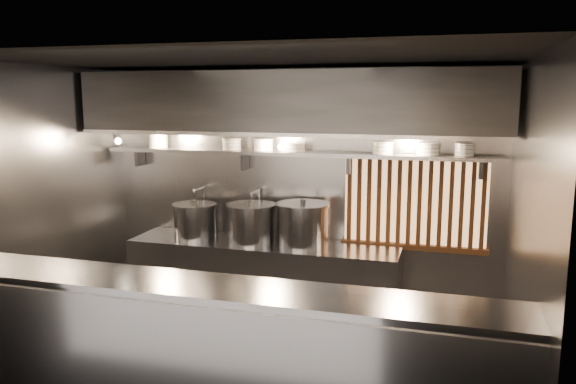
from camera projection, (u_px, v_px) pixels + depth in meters
The scene contains 24 objects.
floor at pixel (255, 369), 5.19m from camera, with size 4.50×4.50×0.00m, color black.
ceiling at pixel (252, 59), 4.73m from camera, with size 4.50×4.50×0.00m, color black.
wall_back at pixel (298, 194), 6.38m from camera, with size 4.50×4.50×0.00m, color gray.
wall_left at pixel (41, 208), 5.58m from camera, with size 3.00×3.00×0.00m, color gray.
wall_right at pixel (528, 239), 4.34m from camera, with size 3.00×3.00×0.00m, color gray.
serving_counter at pixel (212, 357), 4.19m from camera, with size 4.50×0.56×1.13m.
cooking_bench at pixel (263, 282), 6.27m from camera, with size 3.00×0.70×0.90m, color #A1A1A7.
bowl_shelf at pixel (294, 153), 6.13m from camera, with size 4.40×0.34×0.04m, color #A1A1A7.
exhaust_hood at pixel (288, 103), 5.83m from camera, with size 4.40×0.81×0.65m.
wood_screen at pixel (414, 202), 5.98m from camera, with size 1.56×0.09×1.04m.
faucet_left at pixel (201, 199), 6.58m from camera, with size 0.04×0.30×0.50m.
faucet_right at pixel (257, 202), 6.39m from camera, with size 0.04×0.30×0.50m.
heat_lamp at pixel (117, 136), 6.17m from camera, with size 0.25×0.35×0.20m.
pendant_bulb at pixel (282, 147), 6.03m from camera, with size 0.09×0.09×0.19m.
stock_pot_left at pixel (195, 221), 6.39m from camera, with size 0.55×0.55×0.43m.
stock_pot_mid at pixel (251, 223), 6.18m from camera, with size 0.59×0.59×0.47m.
stock_pot_right at pixel (303, 224), 6.05m from camera, with size 0.66×0.66×0.50m.
bowl_stack_0 at pixel (158, 141), 6.56m from camera, with size 0.23×0.23×0.17m.
bowl_stack_1 at pixel (232, 144), 6.32m from camera, with size 0.22×0.22×0.13m.
bowl_stack_2 at pixel (263, 145), 6.21m from camera, with size 0.23×0.23×0.13m.
bowl_stack_3 at pixel (296, 147), 6.11m from camera, with size 0.22×0.22×0.09m.
bowl_stack_4 at pixel (383, 148), 5.85m from camera, with size 0.23×0.23×0.13m.
bowl_stack_5 at pixel (428, 149), 5.73m from camera, with size 0.25×0.25×0.13m.
bowl_stack_6 at pixel (465, 150), 5.63m from camera, with size 0.20×0.20×0.13m.
Camera 1 is at (1.64, -4.57, 2.49)m, focal length 35.00 mm.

